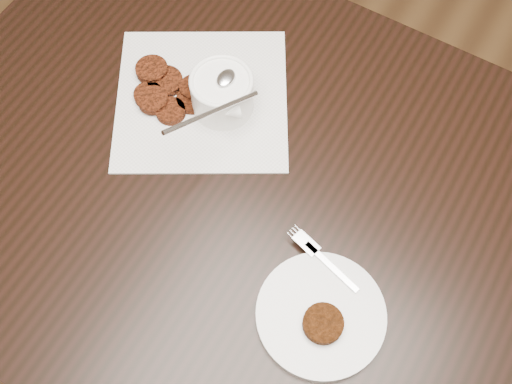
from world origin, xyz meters
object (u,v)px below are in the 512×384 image
napkin (202,99)px  sauce_ramekin (221,80)px  table (288,287)px  plate_with_patty (321,313)px

napkin → sauce_ramekin: 0.08m
napkin → sauce_ramekin: size_ratio=2.04×
table → plate_with_patty: plate_with_patty is taller
napkin → sauce_ramekin: sauce_ramekin is taller
table → napkin: size_ratio=4.64×
plate_with_patty → sauce_ramekin: bearing=143.1°
table → sauce_ramekin: 0.51m
napkin → table: bearing=-22.7°
napkin → sauce_ramekin: bearing=9.8°
sauce_ramekin → plate_with_patty: size_ratio=0.76×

